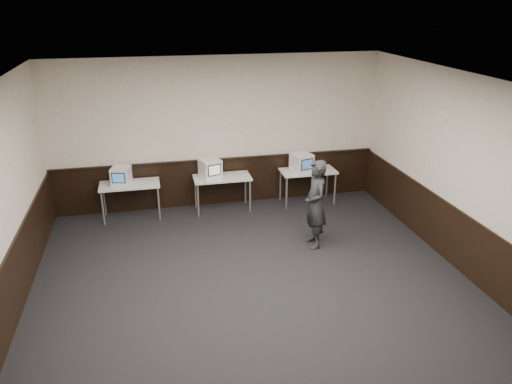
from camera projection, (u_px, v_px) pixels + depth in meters
The scene contains 15 objects.
floor at pixel (261, 303), 7.51m from camera, with size 8.00×8.00×0.00m, color black.
ceiling at pixel (262, 89), 6.33m from camera, with size 8.00×8.00×0.00m, color white.
back_wall at pixel (218, 133), 10.55m from camera, with size 7.00×7.00×0.00m, color beige.
right_wall at pixel (483, 185), 7.63m from camera, with size 8.00×8.00×0.00m, color beige.
wainscot_back at pixel (220, 182), 10.93m from camera, with size 6.98×0.04×1.00m, color black.
wainscot_left at pixel (6, 304), 6.61m from camera, with size 0.04×7.98×1.00m, color black.
wainscot_right at pixel (471, 249), 8.03m from camera, with size 0.04×7.98×1.00m, color black.
wainscot_rail at pixel (219, 159), 10.72m from camera, with size 6.98×0.06×0.04m, color black.
desk_left at pixel (130, 187), 10.14m from camera, with size 1.20×0.60×0.75m.
desk_center at pixel (222, 180), 10.52m from camera, with size 1.20×0.60×0.75m.
desk_right at pixel (308, 173), 10.91m from camera, with size 1.20×0.60×0.75m.
emac_left at pixel (121, 176), 10.03m from camera, with size 0.44×0.45×0.36m.
emac_center at pixel (210, 168), 10.40m from camera, with size 0.50×0.51×0.39m.
emac_right at pixel (302, 163), 10.74m from camera, with size 0.50×0.51×0.40m.
person at pixel (315, 204), 8.94m from camera, with size 0.60×0.39×1.64m, color #242429.
Camera 1 is at (-1.46, -6.20, 4.31)m, focal length 35.00 mm.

